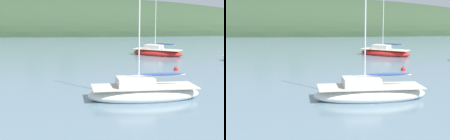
# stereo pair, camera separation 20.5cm
# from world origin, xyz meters

# --- Properties ---
(far_shoreline_hill) EXTENTS (150.00, 36.00, 23.80)m
(far_shoreline_hill) POSITION_xyz_m (-25.04, 87.60, 0.06)
(far_shoreline_hill) COLOR #2D422B
(far_shoreline_hill) RESTS_ON ground
(sailboat_blue_center) EXTENTS (7.66, 3.43, 9.79)m
(sailboat_blue_center) POSITION_xyz_m (2.00, 15.60, 0.44)
(sailboat_blue_center) COLOR white
(sailboat_blue_center) RESTS_ON ground
(sailboat_teal_outer) EXTENTS (6.96, 5.46, 9.29)m
(sailboat_teal_outer) POSITION_xyz_m (6.03, 38.41, 0.41)
(sailboat_teal_outer) COLOR red
(sailboat_teal_outer) RESTS_ON ground
(mooring_buoy_channel) EXTENTS (0.44, 0.44, 0.54)m
(mooring_buoy_channel) POSITION_xyz_m (6.30, 26.85, 0.12)
(mooring_buoy_channel) COLOR red
(mooring_buoy_channel) RESTS_ON ground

